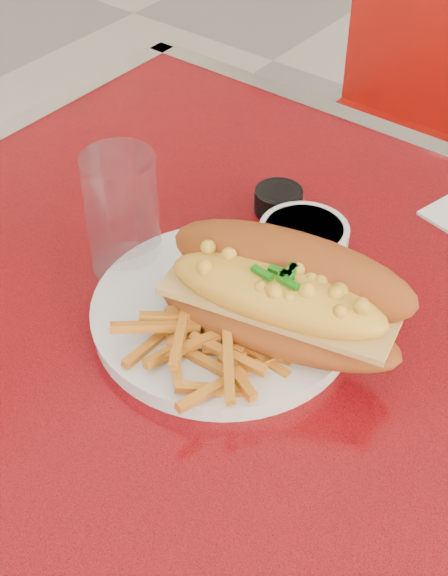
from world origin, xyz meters
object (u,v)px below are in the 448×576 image
Objects in this scene: gravy_ramekin at (303,246)px; water_tumbler at (123,213)px; sauce_cup_left at (278,200)px; diner_table at (367,522)px; mac_hoagie at (282,294)px; dinner_plate at (224,312)px; fork at (255,336)px.

water_tumbler reaches higher than gravy_ramekin.
water_tumbler is (-0.07, -0.17, 0.05)m from sauce_cup_left.
water_tumbler reaches higher than diner_table.
water_tumbler is (-0.18, -0.00, 0.00)m from mac_hoagie.
diner_table is 0.25m from mac_hoagie.
dinner_plate is 1.84× the size of fork.
mac_hoagie is 0.12m from gravy_ramekin.
fork is 1.08× the size of water_tumbler.
mac_hoagie reaches higher than dinner_plate.
fork is at bearing -17.39° from dinner_plate.
diner_table is at bearing -36.74° from sauce_cup_left.
mac_hoagie is (-0.12, 0.01, 0.22)m from diner_table.
fork is at bearing -6.56° from water_tumbler.
fork is 0.13m from gravy_ramekin.
mac_hoagie is 2.15× the size of gravy_ramekin.
gravy_ramekin is at bearing 36.11° from water_tumbler.
dinner_plate is at bearing -2.57° from water_tumbler.
water_tumbler is at bearing 167.68° from mac_hoagie.
gravy_ramekin reaches higher than dinner_plate.
sauce_cup_left is 0.50× the size of water_tumbler.
sauce_cup_left reaches higher than diner_table.
fork is 1.19× the size of gravy_ramekin.
fork is 2.15× the size of sauce_cup_left.
dinner_plate is at bearing -97.21° from gravy_ramekin.
diner_table is at bearing -1.97° from water_tumbler.
mac_hoagie is 3.89× the size of sauce_cup_left.
gravy_ramekin is 1.80× the size of sauce_cup_left.
water_tumbler is (-0.17, 0.02, 0.04)m from fork.
mac_hoagie is 1.80× the size of fork.
mac_hoagie is 1.95× the size of water_tumbler.
mac_hoagie reaches higher than fork.
diner_table is 0.38m from water_tumbler.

